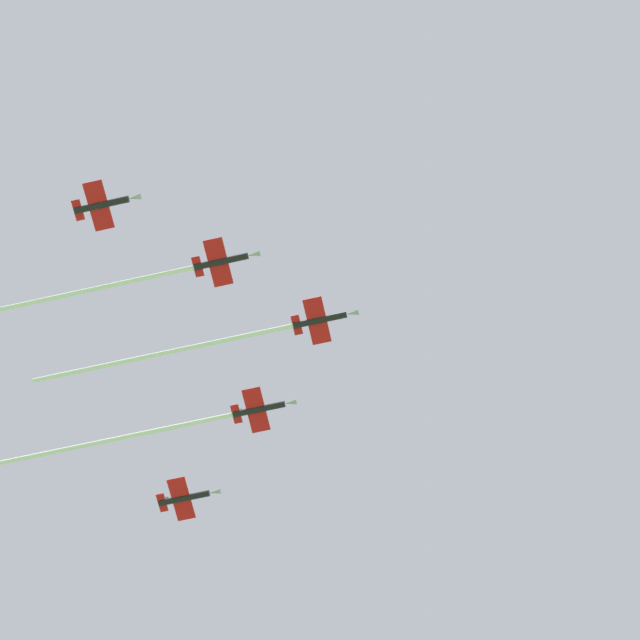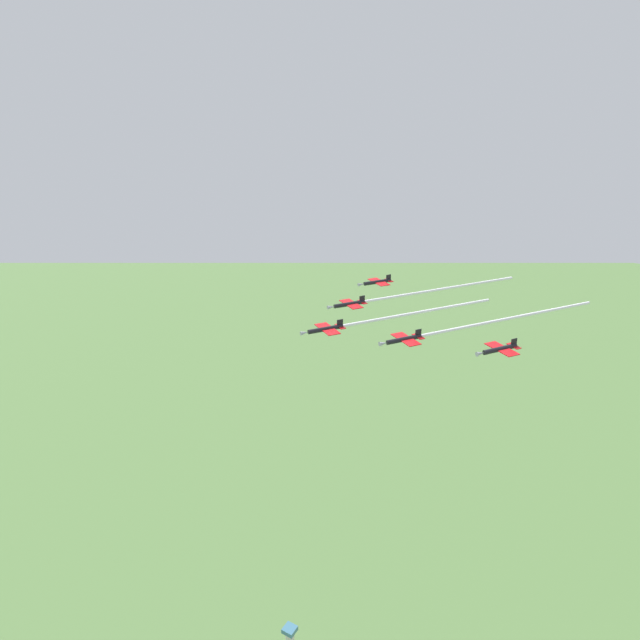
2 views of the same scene
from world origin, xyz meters
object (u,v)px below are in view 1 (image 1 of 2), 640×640
object	(u,v)px
jet_lead	(228,339)
jet_port_inner	(145,433)
jet_port_outer	(185,498)
jet_starboard_inner	(110,286)
jet_starboard_outer	(103,205)

from	to	relation	value
jet_lead	jet_port_inner	bearing A→B (deg)	-126.61
jet_lead	jet_port_inner	size ratio (longest dim) A/B	0.85
jet_port_outer	jet_lead	bearing A→B (deg)	28.14
jet_starboard_inner	jet_starboard_outer	world-z (taller)	jet_starboard_outer
jet_lead	jet_starboard_outer	distance (m)	33.04
jet_port_inner	jet_starboard_outer	size ratio (longest dim) A/B	5.23
jet_port_outer	jet_starboard_outer	bearing A→B (deg)	0.00
jet_starboard_inner	jet_lead	bearing A→B (deg)	128.53
jet_port_inner	jet_port_outer	bearing A→B (deg)	164.55
jet_starboard_inner	jet_starboard_outer	xyz separation A→B (m)	(-13.62, 5.84, 0.28)
jet_lead	jet_starboard_inner	distance (m)	23.39
jet_port_inner	jet_starboard_outer	bearing A→B (deg)	5.26
jet_port_outer	jet_starboard_outer	world-z (taller)	jet_starboard_outer
jet_lead	jet_port_outer	size ratio (longest dim) A/B	4.47
jet_port_inner	jet_port_outer	world-z (taller)	jet_port_inner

